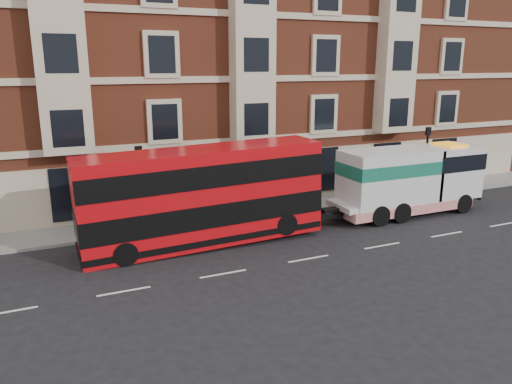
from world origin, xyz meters
TOP-DOWN VIEW (x-y plane):
  - ground at (0.00, 0.00)m, footprint 120.00×120.00m
  - sidewalk at (0.00, 7.50)m, footprint 90.00×3.00m
  - victorian_terrace at (0.50, 15.00)m, footprint 45.00×12.00m
  - lamp_post_west at (-6.00, 6.20)m, footprint 0.35×0.15m
  - lamp_post_east at (12.00, 6.20)m, footprint 0.35×0.15m
  - double_decker_bus at (-3.65, 3.66)m, footprint 11.36×2.61m
  - tow_truck at (8.41, 3.66)m, footprint 9.09×2.69m

SIDE VIEW (x-z plane):
  - ground at x=0.00m, z-range 0.00..0.00m
  - sidewalk at x=0.00m, z-range 0.00..0.15m
  - tow_truck at x=8.41m, z-range 0.12..3.90m
  - double_decker_bus at x=-3.65m, z-range 0.14..4.73m
  - lamp_post_west at x=-6.00m, z-range 0.50..4.85m
  - lamp_post_east at x=12.00m, z-range 0.50..4.85m
  - victorian_terrace at x=0.50m, z-range -0.13..20.27m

